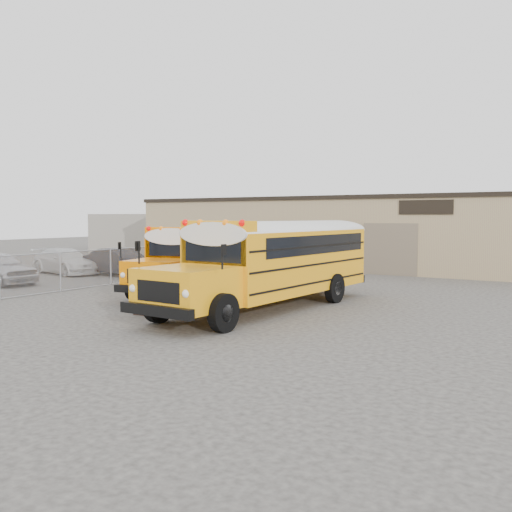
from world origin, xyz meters
The scene contains 9 objects.
ground centered at (0.00, 0.00, 0.00)m, with size 120.00×120.00×0.00m, color #353330.
warehouse centered at (0.00, 19.99, 2.37)m, with size 30.20×10.20×4.67m.
chainlink_fence centered at (-6.00, 3.00, 0.90)m, with size 0.07×18.07×1.81m.
distant_building_left centered at (-22.00, 22.00, 1.80)m, with size 8.00×6.00×3.60m, color gray.
school_bus_left centered at (-2.76, 10.36, 1.73)m, with size 4.83×10.50×2.99m.
school_bus_right centered at (4.62, 8.23, 1.91)m, with size 3.65×11.39×3.30m.
tarp_bundle centered at (1.54, -2.06, 0.83)m, with size 1.19×1.19×1.62m.
car_white centered at (-12.45, 5.48, 0.75)m, with size 2.09×5.14×1.49m, color silver.
car_dark centered at (-8.88, 6.49, 0.79)m, with size 1.66×4.77×1.57m, color black.
Camera 1 is at (15.10, -16.71, 3.40)m, focal length 40.00 mm.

